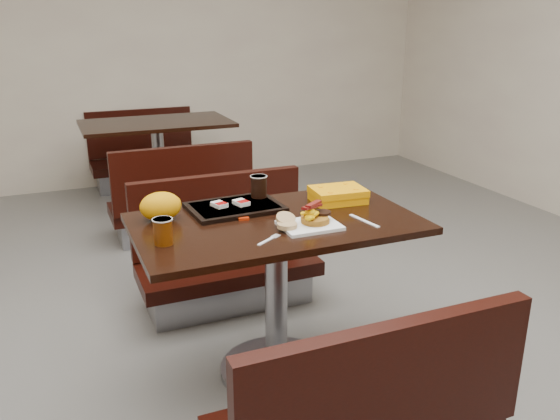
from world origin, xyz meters
name	(u,v)px	position (x,y,z in m)	size (l,w,h in m)	color
floor	(276,371)	(0.00, 0.00, 0.00)	(6.00, 7.00, 0.01)	#65625E
wall_back	(132,36)	(0.00, 3.50, 1.40)	(6.00, 0.01, 2.80)	beige
table_near	(276,299)	(0.00, 0.00, 0.38)	(1.20, 0.70, 0.75)	black
bench_near_s	(354,391)	(0.00, -0.70, 0.36)	(1.00, 0.46, 0.72)	black
bench_near_n	(228,247)	(0.00, 0.70, 0.36)	(1.00, 0.46, 0.72)	black
table_far	(159,166)	(0.00, 2.60, 0.38)	(1.20, 0.70, 0.75)	black
bench_far_s	(179,190)	(0.00, 1.90, 0.36)	(1.00, 0.46, 0.72)	black
bench_far_n	(145,151)	(0.00, 3.30, 0.36)	(1.00, 0.46, 0.72)	black
platter	(310,225)	(0.10, -0.13, 0.76)	(0.24, 0.19, 0.01)	white
pancake_stack	(315,219)	(0.13, -0.12, 0.78)	(0.12, 0.12, 0.02)	#AB781C
sausage_patty	(323,213)	(0.17, -0.10, 0.79)	(0.07, 0.07, 0.01)	black
scrambled_eggs	(310,214)	(0.10, -0.13, 0.81)	(0.08, 0.07, 0.04)	#F8A404
bacon_strips	(312,206)	(0.11, -0.12, 0.84)	(0.14, 0.06, 0.01)	#460505
muffin_bottom	(287,225)	(-0.01, -0.13, 0.77)	(0.08, 0.08, 0.02)	tan
muffin_top	(286,219)	(0.01, -0.09, 0.79)	(0.08, 0.08, 0.02)	tan
coffee_cup_near	(163,231)	(-0.50, -0.08, 0.80)	(0.07, 0.07, 0.10)	#863804
fork	(266,241)	(-0.13, -0.21, 0.75)	(0.13, 0.02, 0.00)	white
knife	(364,221)	(0.34, -0.16, 0.75)	(0.19, 0.02, 0.00)	white
condiment_syrup	(243,218)	(-0.13, 0.06, 0.76)	(0.04, 0.03, 0.01)	#A32007
condiment_ketchup	(281,216)	(0.03, 0.02, 0.76)	(0.04, 0.03, 0.01)	#8C0504
tray	(235,207)	(-0.12, 0.21, 0.76)	(0.40, 0.29, 0.02)	black
hashbrown_sleeve_left	(219,205)	(-0.19, 0.21, 0.78)	(0.05, 0.07, 0.02)	silver
hashbrown_sleeve_right	(241,203)	(-0.09, 0.20, 0.78)	(0.05, 0.07, 0.02)	silver
coffee_cup_far	(259,186)	(0.03, 0.28, 0.82)	(0.07, 0.07, 0.10)	black
clamshell	(338,195)	(0.36, 0.13, 0.78)	(0.24, 0.18, 0.07)	orange
paper_bag	(161,206)	(-0.45, 0.19, 0.81)	(0.18, 0.13, 0.12)	#F5A408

